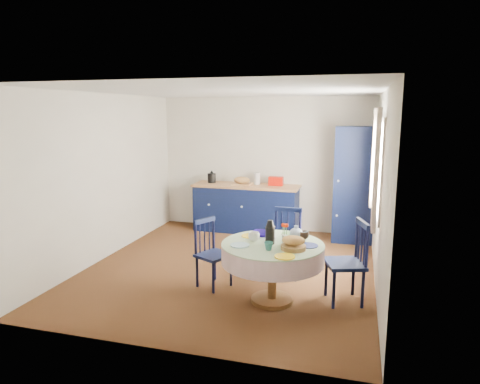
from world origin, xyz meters
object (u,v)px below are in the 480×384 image
Objects in this scene: dining_table at (273,253)px; mug_b at (269,246)px; pantry_cabinet at (354,185)px; mug_d at (271,230)px; kitchen_counter at (246,207)px; chair_right at (348,261)px; mug_a at (254,237)px; chair_left at (212,253)px; chair_far at (286,242)px; mug_c at (304,235)px; cobalt_bowl at (262,234)px.

dining_table reaches higher than mug_b.
mug_d is (-0.96, -2.40, -0.22)m from pantry_cabinet.
kitchen_counter is at bearing 174.65° from pantry_cabinet.
dining_table is at bearing -74.36° from mug_d.
dining_table is at bearing -92.02° from chair_right.
chair_left is at bearing 159.42° from mug_a.
mug_a is 0.37m from mug_b.
mug_c is at bearing -62.65° from chair_far.
pantry_cabinet is 2.75m from cobalt_bowl.
dining_table reaches higher than chair_left.
kitchen_counter is at bearing 110.71° from dining_table.
chair_left is 1.71m from chair_right.
mug_a is at bearing -83.92° from chair_left.
pantry_cabinet reaches higher than mug_b.
kitchen_counter is 1.67× the size of dining_table.
kitchen_counter is 2.80m from cobalt_bowl.
cobalt_bowl is (-0.52, -0.02, -0.02)m from mug_c.
chair_right is 1.01m from mug_d.
dining_table is at bearing -52.78° from cobalt_bowl.
pantry_cabinet reaches higher than mug_a.
kitchen_counter is at bearing 118.35° from mug_c.
chair_right is 7.36× the size of mug_a.
cobalt_bowl is at bearing 127.22° from dining_table.
pantry_cabinet is 2.97m from mug_a.
pantry_cabinet is 2.94m from dining_table.
dining_table is 1.21× the size of chair_right.
kitchen_counter is 2.02m from pantry_cabinet.
pantry_cabinet reaches higher than dining_table.
mug_b is at bearing -80.88° from mug_d.
mug_c is 0.51× the size of cobalt_bowl.
chair_far is 0.71m from cobalt_bowl.
mug_b reaches higher than cobalt_bowl.
chair_right is at bearing -0.81° from cobalt_bowl.
dining_table is 0.36m from cobalt_bowl.
chair_left is 6.55× the size of mug_a.
dining_table is 0.90m from chair_far.
cobalt_bowl is (-1.05, 0.01, 0.25)m from chair_right.
kitchen_counter is 2.65m from chair_left.
mug_b is at bearing -91.60° from dining_table.
chair_right reaches higher than cobalt_bowl.
dining_table reaches higher than mug_a.
chair_far is (-0.85, -1.90, -0.52)m from pantry_cabinet.
kitchen_counter is at bearing 106.61° from mug_a.
kitchen_counter is 3.01m from mug_a.
mug_b is (-0.01, -0.25, 0.17)m from dining_table.
mug_a is 1.34× the size of mug_b.
mug_a is 0.61m from mug_c.
pantry_cabinet is at bearing 68.20° from mug_d.
chair_right is (0.85, 0.25, -0.10)m from dining_table.
pantry_cabinet reaches higher than chair_right.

